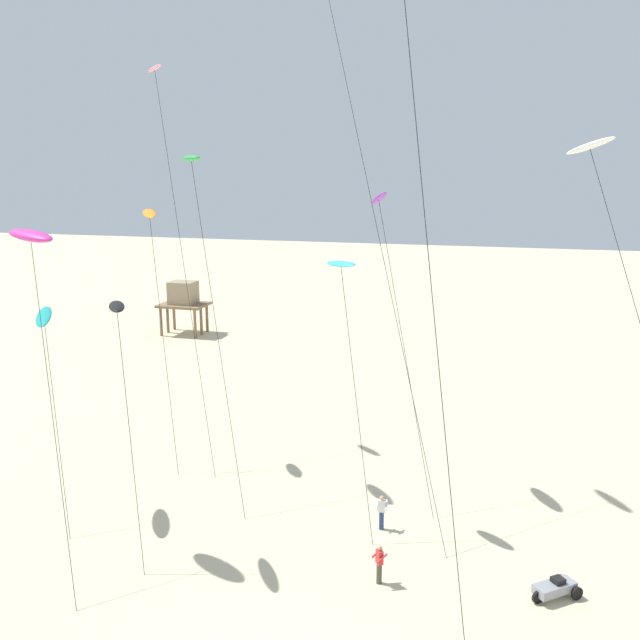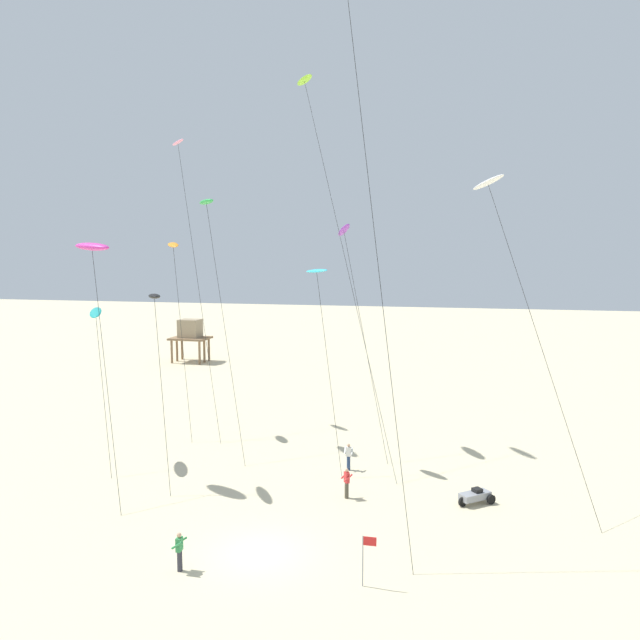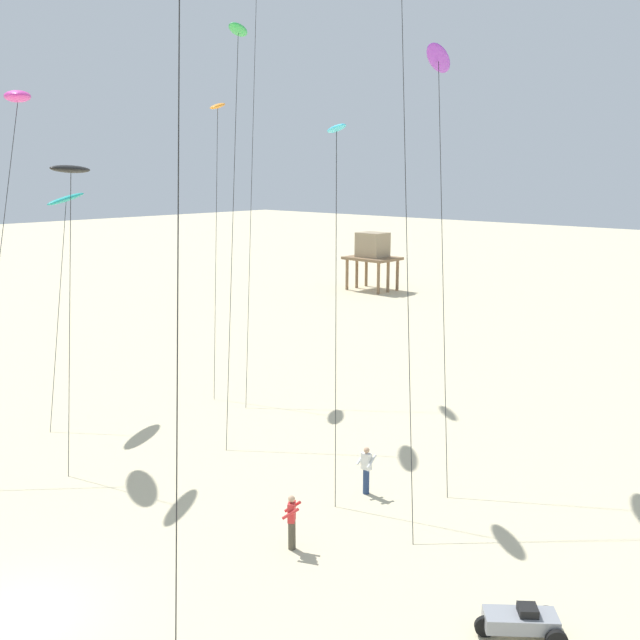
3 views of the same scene
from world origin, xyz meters
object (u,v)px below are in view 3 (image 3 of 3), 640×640
Objects in this scene: kite_black at (71,171)px; kite_flyer_nearest at (292,521)px; kite_magenta at (17,97)px; kite_flyer_furthest at (366,469)px; kite_purple at (439,63)px; beach_buggy at (523,621)px; kite_green at (238,33)px; stilt_house at (372,250)px; kite_teal at (66,200)px; kite_orange at (218,110)px; kite_cyan at (336,134)px.

kite_black is 6.60× the size of kite_flyer_nearest.
kite_magenta is 19.55m from kite_flyer_furthest.
kite_flyer_furthest is at bearing -76.16° from kite_purple.
beach_buggy is at bearing -45.81° from kite_purple.
kite_green reaches higher than stilt_house.
kite_black is at bearing -1.11° from kite_magenta.
stilt_house is (-9.94, 34.64, -5.82)m from kite_teal.
kite_orange is (-3.77, 10.03, 2.93)m from kite_black.
kite_black is 40.98m from stilt_house.
kite_teal is 18.83m from kite_flyer_nearest.
kite_cyan is (-0.79, -4.82, -2.71)m from kite_purple.
kite_purple reaches higher than kite_teal.
kite_flyer_nearest is 1.00× the size of kite_flyer_furthest.
kite_magenta is 8.35× the size of kite_flyer_nearest.
kite_green is at bearing -62.43° from stilt_house.
kite_teal is (-5.06, -5.91, -7.15)m from kite_green.
kite_cyan reaches higher than kite_flyer_nearest.
kite_magenta is 5.10m from kite_teal.
kite_orange is 31.31m from stilt_house.
stilt_house is at bearing 132.50° from beach_buggy.
kite_flyer_nearest is at bearing 0.17° from kite_magenta.
kite_black reaches higher than kite_teal.
kite_teal is at bearing 171.30° from kite_flyer_nearest.
kite_magenta reaches higher than kite_cyan.
kite_green is (-9.41, -1.53, 1.96)m from kite_purple.
kite_teal is 5.96× the size of kite_flyer_furthest.
kite_green reaches higher than beach_buggy.
kite_black is at bearing -179.38° from kite_flyer_nearest.
kite_magenta reaches higher than kite_flyer_furthest.
kite_purple is 5.58m from kite_cyan.
kite_flyer_nearest is at bearing -78.23° from kite_purple.
stilt_house is at bearing 128.12° from kite_flyer_furthest.
kite_orange reaches higher than kite_flyer_furthest.
kite_black reaches higher than kite_flyer_furthest.
kite_green reaches higher than kite_purple.
kite_orange is at bearing 158.25° from kite_flyer_furthest.
kite_flyer_furthest reaches higher than beach_buggy.
kite_flyer_nearest is (14.91, 0.04, -12.69)m from kite_magenta.
kite_flyer_furthest is (-0.67, 4.27, 0.00)m from kite_flyer_nearest.
kite_green is 1.22× the size of kite_magenta.
kite_green reaches higher than kite_cyan.
kite_green is 34.91m from stilt_house.
kite_green is (-0.45, 8.57, 5.89)m from kite_black.
kite_black is 6.25m from kite_teal.
kite_cyan is at bearing 23.35° from kite_magenta.
stilt_house is (-15.00, 28.73, -12.98)m from kite_green.
kite_purple reaches higher than kite_cyan.
kite_purple is at bearing 103.84° from kite_flyer_furthest.
stilt_house is (-11.68, 27.26, -10.02)m from kite_orange.
kite_orange is at bearing -66.81° from stilt_house.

